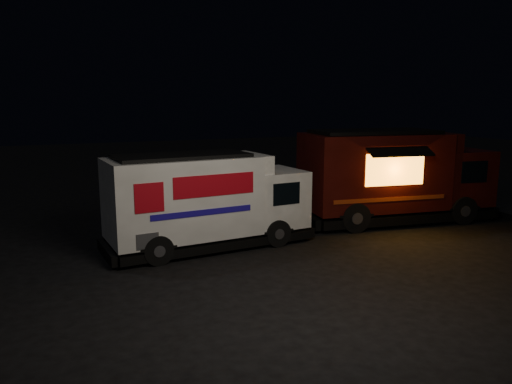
# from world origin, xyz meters

# --- Properties ---
(ground) EXTENTS (80.00, 80.00, 0.00)m
(ground) POSITION_xyz_m (0.00, 0.00, 0.00)
(ground) COLOR black
(ground) RESTS_ON ground
(white_truck) EXTENTS (6.18, 2.50, 2.74)m
(white_truck) POSITION_xyz_m (-1.29, 2.27, 1.37)
(white_truck) COLOR white
(white_truck) RESTS_ON ground
(red_truck) EXTENTS (7.17, 3.51, 3.20)m
(red_truck) POSITION_xyz_m (5.69, 2.70, 1.60)
(red_truck) COLOR #380C0A
(red_truck) RESTS_ON ground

